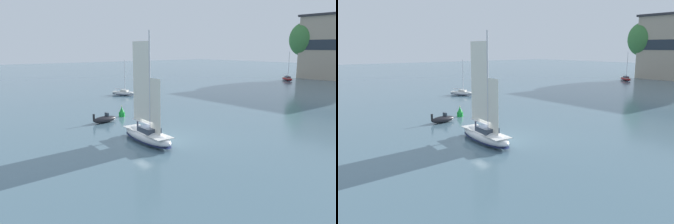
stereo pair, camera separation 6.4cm
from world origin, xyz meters
TOP-DOWN VIEW (x-y plane):
  - ground_plane at (0.00, 0.00)m, footprint 400.00×400.00m
  - tree_shore_left at (-33.17, 89.14)m, footprint 9.27×9.27m
  - sailboat_main at (0.01, 0.00)m, footprint 9.07×3.06m
  - sailboat_moored_near_marina at (-33.94, 16.96)m, footprint 5.78×4.28m
  - sailboat_moored_far_slip at (-30.28, 76.26)m, footprint 6.58×5.45m
  - motor_tender at (-11.95, 0.91)m, footprint 1.92×3.89m
  - channel_buoy at (-13.95, 4.89)m, footprint 0.94×0.94m

SIDE VIEW (x-z plane):
  - ground_plane at x=0.00m, z-range 0.00..0.00m
  - motor_tender at x=-11.95m, z-range -0.25..1.18m
  - sailboat_moored_near_marina at x=-33.94m, z-range -3.42..4.51m
  - sailboat_moored_far_slip at x=-30.28m, z-range -4.01..5.27m
  - channel_buoy at x=-13.95m, z-range -0.19..1.53m
  - sailboat_main at x=0.01m, z-range -5.15..7.13m
  - tree_shore_left at x=-33.17m, z-range 3.82..22.90m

